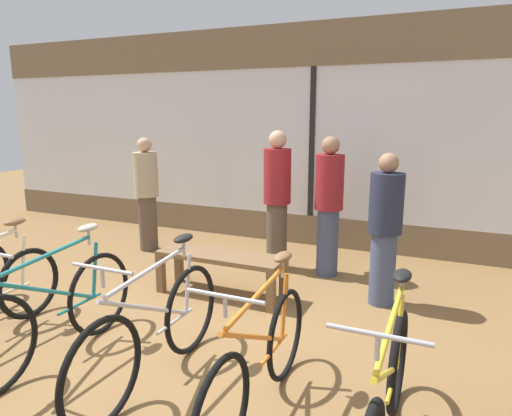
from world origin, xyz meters
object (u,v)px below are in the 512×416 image
(bicycle_center_left, at_px, (54,312))
(bicycle_center, at_px, (154,331))
(bicycle_center_right, at_px, (260,361))
(customer_mid_floor, at_px, (329,202))
(bicycle_right, at_px, (386,401))
(customer_near_rack, at_px, (277,197))
(display_bench, at_px, (221,261))
(customer_by_window, at_px, (385,227))
(customer_near_bench, at_px, (147,192))

(bicycle_center_left, relative_size, bicycle_center, 1.01)
(bicycle_center_right, bearing_deg, customer_mid_floor, 96.27)
(bicycle_right, bearing_deg, customer_near_rack, 121.94)
(bicycle_center, xyz_separation_m, customer_near_rack, (-0.11, 2.72, 0.52))
(display_bench, height_order, customer_by_window, customer_by_window)
(bicycle_center_left, xyz_separation_m, customer_mid_floor, (1.46, 2.83, 0.50))
(customer_mid_floor, bearing_deg, bicycle_right, -68.78)
(display_bench, distance_m, customer_near_rack, 1.22)
(bicycle_center, bearing_deg, bicycle_center_left, -176.07)
(customer_by_window, bearing_deg, bicycle_center_left, -135.31)
(customer_near_rack, bearing_deg, customer_mid_floor, 4.50)
(display_bench, bearing_deg, customer_near_rack, 77.99)
(display_bench, distance_m, customer_by_window, 1.76)
(bicycle_center_left, relative_size, customer_near_rack, 1.02)
(bicycle_center_left, distance_m, customer_mid_floor, 3.23)
(customer_by_window, distance_m, customer_mid_floor, 0.99)
(bicycle_right, xyz_separation_m, display_bench, (-2.00, 1.76, 0.01))
(bicycle_right, height_order, customer_mid_floor, customer_mid_floor)
(bicycle_right, relative_size, customer_mid_floor, 1.04)
(bicycle_center_right, bearing_deg, bicycle_right, -6.32)
(bicycle_right, xyz_separation_m, customer_near_bench, (-3.77, 2.84, 0.47))
(customer_mid_floor, bearing_deg, bicycle_center, -101.08)
(customer_mid_floor, bearing_deg, display_bench, -127.90)
(bicycle_right, height_order, customer_by_window, customer_by_window)
(customer_by_window, distance_m, customer_near_bench, 3.45)
(bicycle_center_right, bearing_deg, customer_by_window, 78.24)
(bicycle_right, xyz_separation_m, customer_near_rack, (-1.77, 2.84, 0.54))
(bicycle_center, relative_size, customer_near_bench, 1.09)
(customer_by_window, bearing_deg, bicycle_center_right, -101.76)
(bicycle_center_left, height_order, customer_by_window, customer_by_window)
(bicycle_center_right, distance_m, display_bench, 2.05)
(customer_near_rack, xyz_separation_m, customer_near_bench, (-2.00, 0.01, -0.08))
(bicycle_center_left, distance_m, bicycle_center, 0.92)
(customer_near_rack, relative_size, customer_mid_floor, 1.03)
(customer_by_window, xyz_separation_m, customer_mid_floor, (-0.76, 0.64, 0.09))
(bicycle_center, distance_m, bicycle_center_right, 0.85)
(customer_near_rack, relative_size, customer_near_bench, 1.08)
(bicycle_right, relative_size, customer_near_rack, 1.00)
(bicycle_center_left, xyz_separation_m, bicycle_center_right, (1.77, 0.03, -0.02))
(display_bench, bearing_deg, bicycle_center_right, -54.72)
(bicycle_center, xyz_separation_m, display_bench, (-0.33, 1.64, -0.02))
(bicycle_center_left, bearing_deg, customer_mid_floor, 62.73)
(bicycle_center_left, height_order, bicycle_right, bicycle_center_left)
(bicycle_center_left, xyz_separation_m, display_bench, (0.58, 1.71, -0.02))
(display_bench, relative_size, customer_mid_floor, 0.83)
(customer_mid_floor, distance_m, customer_near_bench, 2.65)
(bicycle_right, xyz_separation_m, customer_by_window, (-0.36, 2.25, 0.44))
(customer_mid_floor, bearing_deg, customer_by_window, -40.19)
(bicycle_center_left, bearing_deg, bicycle_center_right, 1.11)
(customer_near_rack, bearing_deg, bicycle_center, -87.79)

